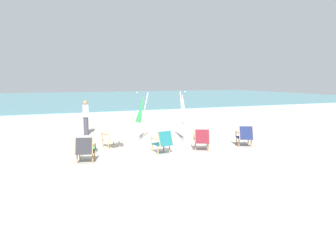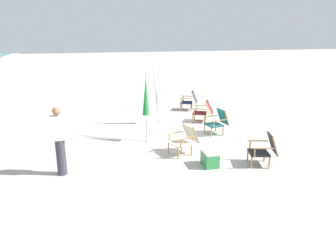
% 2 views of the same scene
% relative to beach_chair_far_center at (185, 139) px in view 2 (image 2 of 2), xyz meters
% --- Properties ---
extents(ground_plane, '(80.00, 80.00, 0.00)m').
position_rel_beach_chair_far_center_xyz_m(ground_plane, '(1.93, -0.41, -0.43)').
color(ground_plane, '#B2AAA0').
extents(beach_chair_far_center, '(0.77, 0.86, 0.80)m').
position_rel_beach_chair_far_center_xyz_m(beach_chair_far_center, '(0.00, 0.00, 0.00)').
color(beach_chair_far_center, beige).
rests_on(beach_chair_far_center, ground).
extents(beach_chair_front_right, '(0.67, 0.76, 0.82)m').
position_rel_beach_chair_far_center_xyz_m(beach_chair_front_right, '(1.44, -1.55, 0.00)').
color(beach_chair_front_right, '#196066').
rests_on(beach_chair_front_right, ground).
extents(beach_chair_back_right, '(0.83, 0.91, 0.79)m').
position_rel_beach_chair_far_center_xyz_m(beach_chair_back_right, '(2.94, -1.61, -0.00)').
color(beach_chair_back_right, maroon).
rests_on(beach_chair_back_right, ground).
extents(beach_chair_front_left, '(0.80, 0.87, 0.81)m').
position_rel_beach_chair_far_center_xyz_m(beach_chair_front_left, '(4.81, -1.65, 0.00)').
color(beach_chair_front_left, '#19234C').
rests_on(beach_chair_front_left, ground).
extents(beach_chair_back_left, '(0.73, 0.80, 0.82)m').
position_rel_beach_chair_far_center_xyz_m(beach_chair_back_left, '(-1.23, -1.72, 0.00)').
color(beach_chair_back_left, '#28282D').
rests_on(beach_chair_back_left, ground).
extents(umbrella_furled_green, '(0.57, 0.31, 2.08)m').
position_rel_beach_chair_far_center_xyz_m(umbrella_furled_green, '(1.37, 0.81, 0.93)').
color(umbrella_furled_green, '#B7B2A8').
rests_on(umbrella_furled_green, ground).
extents(umbrella_furled_white, '(0.37, 0.42, 2.11)m').
position_rel_beach_chair_far_center_xyz_m(umbrella_furled_white, '(3.00, 0.14, 0.96)').
color(umbrella_furled_white, '#B7B2A8').
rests_on(umbrella_furled_white, ground).
extents(person_near_chairs, '(0.23, 0.35, 1.63)m').
position_rel_beach_chair_far_center_xyz_m(person_near_chairs, '(-0.62, 3.18, 0.41)').
color(person_near_chairs, '#383842').
rests_on(person_near_chairs, ground).
extents(cooler_box, '(0.49, 0.35, 0.40)m').
position_rel_beach_chair_far_center_xyz_m(cooler_box, '(-0.97, -0.37, -0.23)').
color(cooler_box, '#338C4C').
rests_on(cooler_box, ground).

